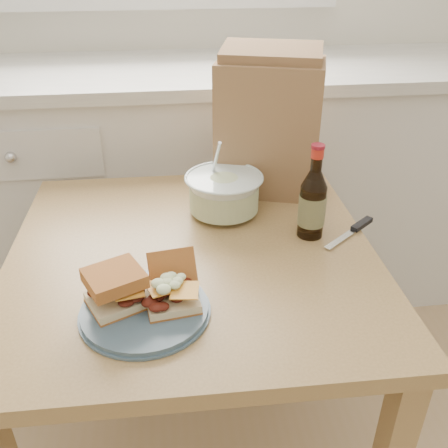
{
  "coord_description": "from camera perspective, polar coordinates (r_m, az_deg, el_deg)",
  "views": [
    {
      "loc": [
        -0.02,
        -0.11,
        1.34
      ],
      "look_at": [
        0.09,
        0.84,
        0.79
      ],
      "focal_mm": 40.0,
      "sensor_mm": 36.0,
      "label": 1
    }
  ],
  "objects": [
    {
      "name": "cabinet_run",
      "position": [
        2.01,
        -5.69,
        4.36
      ],
      "size": [
        2.5,
        0.64,
        0.94
      ],
      "color": "silver",
      "rests_on": "ground"
    },
    {
      "name": "plate",
      "position": [
        0.99,
        -9.02,
        -9.72
      ],
      "size": [
        0.25,
        0.25,
        0.02
      ],
      "primitive_type": "cylinder",
      "color": "#465E71",
      "rests_on": "dining_table"
    },
    {
      "name": "dining_table",
      "position": [
        1.22,
        -3.5,
        -7.08
      ],
      "size": [
        0.86,
        0.86,
        0.71
      ],
      "rotation": [
        0.0,
        0.0,
        -0.01
      ],
      "color": "tan",
      "rests_on": "ground"
    },
    {
      "name": "coleslaw_bowl",
      "position": [
        1.29,
        -0.01,
        3.35
      ],
      "size": [
        0.2,
        0.2,
        0.2
      ],
      "color": "silver",
      "rests_on": "dining_table"
    },
    {
      "name": "knife",
      "position": [
        1.28,
        14.91,
        -0.42
      ],
      "size": [
        0.16,
        0.13,
        0.01
      ],
      "rotation": [
        0.0,
        0.0,
        0.67
      ],
      "color": "silver",
      "rests_on": "dining_table"
    },
    {
      "name": "paper_bag",
      "position": [
        1.39,
        5.09,
        10.91
      ],
      "size": [
        0.32,
        0.25,
        0.36
      ],
      "primitive_type": "cube",
      "rotation": [
        0.0,
        0.0,
        -0.3
      ],
      "color": "#976D49",
      "rests_on": "dining_table"
    },
    {
      "name": "beer_bottle",
      "position": [
        1.2,
        10.08,
        2.4
      ],
      "size": [
        0.07,
        0.07,
        0.23
      ],
      "rotation": [
        0.0,
        0.0,
        -0.12
      ],
      "color": "black",
      "rests_on": "dining_table"
    },
    {
      "name": "sandwich_left",
      "position": [
        0.98,
        -12.28,
        -7.18
      ],
      "size": [
        0.13,
        0.13,
        0.08
      ],
      "rotation": [
        0.0,
        0.0,
        0.44
      ],
      "color": "beige",
      "rests_on": "plate"
    },
    {
      "name": "sandwich_right",
      "position": [
        0.98,
        -5.95,
        -7.1
      ],
      "size": [
        0.11,
        0.15,
        0.08
      ],
      "rotation": [
        0.0,
        0.0,
        0.15
      ],
      "color": "beige",
      "rests_on": "plate"
    }
  ]
}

